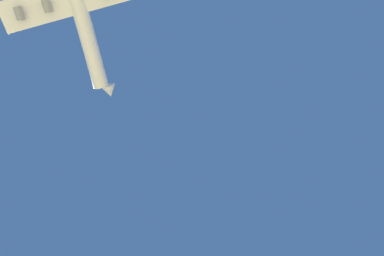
{
  "coord_description": "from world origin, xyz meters",
  "views": [
    {
      "loc": [
        -11.22,
        72.92,
        3.84
      ],
      "look_at": [
        10.39,
        51.13,
        80.81
      ],
      "focal_mm": 33.39,
      "sensor_mm": 36.0,
      "label": 1
    }
  ],
  "objects": [
    {
      "name": "carrier_jet",
      "position": [
        23.92,
        100.81,
        150.54
      ],
      "size": [
        57.75,
        70.36,
        19.81
      ],
      "rotation": [
        -0.08,
        0.0,
        -1.04
      ],
      "color": "white"
    }
  ]
}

